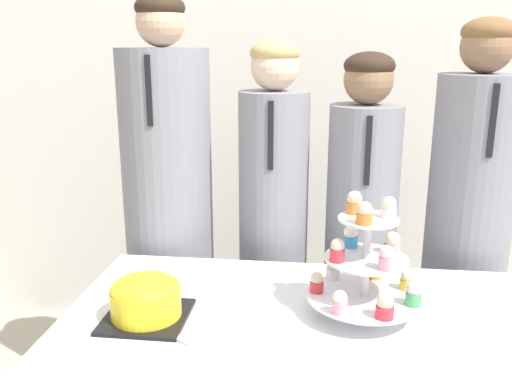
# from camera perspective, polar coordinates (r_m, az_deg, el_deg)

# --- Properties ---
(wall_back) EXTENTS (9.00, 0.06, 2.70)m
(wall_back) POSITION_cam_1_polar(r_m,az_deg,el_deg) (2.57, 7.09, 13.46)
(wall_back) COLOR silver
(wall_back) RESTS_ON ground_plane
(round_cake) EXTENTS (0.21, 0.21, 0.11)m
(round_cake) POSITION_cam_1_polar(r_m,az_deg,el_deg) (1.42, -11.67, -10.86)
(round_cake) COLOR black
(round_cake) RESTS_ON table
(cake_knife) EXTENTS (0.24, 0.14, 0.01)m
(cake_knife) POSITION_cam_1_polar(r_m,az_deg,el_deg) (1.32, -6.86, -15.67)
(cake_knife) COLOR silver
(cake_knife) RESTS_ON table
(cupcake_stand) EXTENTS (0.30, 0.30, 0.32)m
(cupcake_stand) POSITION_cam_1_polar(r_m,az_deg,el_deg) (1.41, 11.48, -7.54)
(cupcake_stand) COLOR silver
(cupcake_stand) RESTS_ON table
(student_0) EXTENTS (0.32, 0.32, 1.59)m
(student_0) POSITION_cam_1_polar(r_m,az_deg,el_deg) (2.02, -9.13, -4.68)
(student_0) COLOR gray
(student_0) RESTS_ON ground_plane
(student_1) EXTENTS (0.24, 0.25, 1.45)m
(student_1) POSITION_cam_1_polar(r_m,az_deg,el_deg) (1.97, 1.70, -6.54)
(student_1) COLOR gray
(student_1) RESTS_ON ground_plane
(student_2) EXTENTS (0.24, 0.25, 1.41)m
(student_2) POSITION_cam_1_polar(r_m,az_deg,el_deg) (1.97, 10.67, -7.35)
(student_2) COLOR gray
(student_2) RESTS_ON ground_plane
(student_3) EXTENTS (0.28, 0.28, 1.51)m
(student_3) POSITION_cam_1_polar(r_m,az_deg,el_deg) (2.01, 20.98, -6.44)
(student_3) COLOR gray
(student_3) RESTS_ON ground_plane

